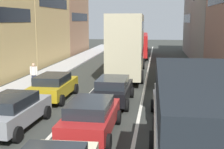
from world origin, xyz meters
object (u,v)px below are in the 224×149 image
at_px(sedan_centre_lane_second, 91,116).
at_px(removalist_box_truck, 208,138).
at_px(hatchback_centre_lane_third, 113,90).
at_px(sedan_right_lane_behind_truck, 175,105).
at_px(sedan_left_lane_third, 54,86).
at_px(bus_mid_queue_primary, 128,42).
at_px(wagon_left_lane_second, 13,111).
at_px(bus_far_queue_secondary, 137,43).
at_px(pedestrian_mid_sidewalk, 34,73).

bearing_deg(sedan_centre_lane_second, removalist_box_truck, -141.30).
xyz_separation_m(hatchback_centre_lane_third, sedan_right_lane_behind_truck, (3.24, -2.74, 0.00)).
relative_size(sedan_left_lane_third, bus_mid_queue_primary, 0.41).
relative_size(wagon_left_lane_second, bus_far_queue_secondary, 0.41).
relative_size(removalist_box_truck, sedan_centre_lane_second, 1.80).
bearing_deg(removalist_box_truck, sedan_left_lane_third, 34.59).
distance_m(sedan_centre_lane_second, sedan_left_lane_third, 6.39).
distance_m(wagon_left_lane_second, pedestrian_mid_sidewalk, 8.70).
xyz_separation_m(removalist_box_truck, bus_far_queue_secondary, (-3.71, 31.88, -0.21)).
height_order(hatchback_centre_lane_third, sedan_left_lane_third, same).
relative_size(sedan_right_lane_behind_truck, bus_far_queue_secondary, 0.41).
bearing_deg(bus_mid_queue_primary, pedestrian_mid_sidewalk, 128.22).
bearing_deg(sedan_right_lane_behind_truck, bus_far_queue_secondary, 4.70).
height_order(removalist_box_truck, sedan_left_lane_third, removalist_box_truck).
xyz_separation_m(removalist_box_truck, sedan_left_lane_third, (-7.21, 10.13, -1.18)).
relative_size(hatchback_centre_lane_third, sedan_right_lane_behind_truck, 0.98).
bearing_deg(wagon_left_lane_second, sedan_right_lane_behind_truck, -72.57).
relative_size(sedan_centre_lane_second, hatchback_centre_lane_third, 1.00).
bearing_deg(bus_mid_queue_primary, bus_far_queue_secondary, -1.55).
bearing_deg(bus_mid_queue_primary, sedan_centre_lane_second, 177.60).
xyz_separation_m(sedan_right_lane_behind_truck, pedestrian_mid_sidewalk, (-9.43, 6.42, 0.15)).
xyz_separation_m(sedan_centre_lane_second, sedan_left_lane_third, (-3.42, 5.39, 0.00)).
height_order(removalist_box_truck, sedan_right_lane_behind_truck, removalist_box_truck).
height_order(sedan_left_lane_third, bus_far_queue_secondary, bus_far_queue_secondary).
bearing_deg(sedan_right_lane_behind_truck, sedan_left_lane_third, 62.03).
xyz_separation_m(removalist_box_truck, pedestrian_mid_sidewalk, (-9.78, 13.35, -1.03)).
bearing_deg(sedan_left_lane_third, wagon_left_lane_second, 179.33).
relative_size(removalist_box_truck, bus_far_queue_secondary, 0.73).
relative_size(sedan_left_lane_third, sedan_right_lane_behind_truck, 0.98).
height_order(hatchback_centre_lane_third, pedestrian_mid_sidewalk, pedestrian_mid_sidewalk).
bearing_deg(hatchback_centre_lane_third, removalist_box_truck, -159.10).
distance_m(sedan_left_lane_third, sedan_right_lane_behind_truck, 7.57).
distance_m(removalist_box_truck, sedan_centre_lane_second, 6.17).
distance_m(sedan_left_lane_third, bus_mid_queue_primary, 9.33).
xyz_separation_m(removalist_box_truck, wagon_left_lane_second, (-7.29, 5.01, -1.18)).
relative_size(wagon_left_lane_second, pedestrian_mid_sidewalk, 2.63).
distance_m(bus_mid_queue_primary, bus_far_queue_secondary, 13.42).
bearing_deg(hatchback_centre_lane_third, sedan_right_lane_behind_truck, -129.65).
xyz_separation_m(sedan_left_lane_third, bus_mid_queue_primary, (3.56, 8.37, 2.03)).
relative_size(bus_mid_queue_primary, bus_far_queue_secondary, 1.00).
xyz_separation_m(bus_mid_queue_primary, bus_far_queue_secondary, (-0.06, 13.38, -1.07)).
distance_m(sedan_centre_lane_second, pedestrian_mid_sidewalk, 10.50).
xyz_separation_m(sedan_left_lane_third, sedan_right_lane_behind_truck, (6.86, -3.20, 0.00)).
bearing_deg(hatchback_centre_lane_third, sedan_centre_lane_second, 178.25).
bearing_deg(bus_far_queue_secondary, sedan_right_lane_behind_truck, -174.58).
distance_m(removalist_box_truck, wagon_left_lane_second, 8.92).
xyz_separation_m(sedan_centre_lane_second, sedan_right_lane_behind_truck, (3.44, 2.19, 0.00)).
bearing_deg(sedan_left_lane_third, pedestrian_mid_sidewalk, 38.72).
distance_m(sedan_right_lane_behind_truck, pedestrian_mid_sidewalk, 11.41).
bearing_deg(wagon_left_lane_second, sedan_centre_lane_second, -92.56).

